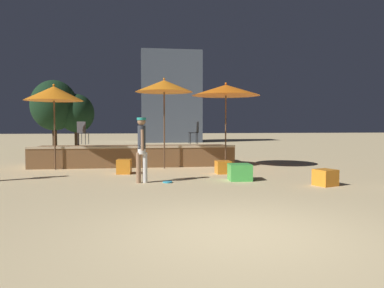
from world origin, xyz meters
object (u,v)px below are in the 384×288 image
cube_seat_3 (240,172)px  person_1 (142,145)px  background_tree_1 (54,105)px  patio_umbrella_1 (54,94)px  bistro_chair_0 (82,131)px  cube_seat_1 (223,167)px  frisbee_disc (168,182)px  background_tree_0 (76,114)px  cube_seat_0 (124,167)px  cube_seat_2 (325,178)px  patio_umbrella_0 (164,86)px  bistro_chair_1 (195,130)px  patio_umbrella_2 (226,90)px

cube_seat_3 → person_1: person_1 is taller
background_tree_1 → patio_umbrella_1: bearing=-77.7°
bistro_chair_0 → background_tree_1: bearing=-54.1°
cube_seat_1 → frisbee_disc: cube_seat_1 is taller
cube_seat_1 → bistro_chair_0: (-4.91, 3.36, 1.14)m
cube_seat_1 → background_tree_0: bearing=118.0°
person_1 → bistro_chair_0: person_1 is taller
cube_seat_0 → frisbee_disc: cube_seat_0 is taller
bistro_chair_0 → frisbee_disc: size_ratio=3.42×
cube_seat_2 → frisbee_disc: bearing=165.4°
patio_umbrella_0 → frisbee_disc: bearing=-92.2°
background_tree_0 → person_1: bearing=-74.1°
bistro_chair_0 → patio_umbrella_0: bearing=169.2°
patio_umbrella_1 → cube_seat_2: bearing=-30.4°
cube_seat_2 → bistro_chair_1: 6.55m
bistro_chair_0 → frisbee_disc: bearing=138.2°
background_tree_1 → bistro_chair_0: bearing=-71.5°
background_tree_1 → cube_seat_3: bearing=-59.7°
person_1 → bistro_chair_1: person_1 is taller
patio_umbrella_0 → person_1: patio_umbrella_0 is taller
cube_seat_2 → bistro_chair_1: size_ratio=0.69×
patio_umbrella_2 → patio_umbrella_1: bearing=178.0°
patio_umbrella_0 → cube_seat_0: bearing=-136.8°
person_1 → patio_umbrella_0: bearing=69.2°
patio_umbrella_0 → patio_umbrella_1: 3.84m
patio_umbrella_2 → person_1: patio_umbrella_2 is taller
patio_umbrella_2 → cube_seat_1: (-0.45, -1.63, -2.63)m
background_tree_0 → background_tree_1: 1.40m
patio_umbrella_2 → cube_seat_1: bearing=-105.6°
person_1 → frisbee_disc: (0.69, -0.08, -1.00)m
cube_seat_0 → cube_seat_3: size_ratio=0.76×
patio_umbrella_1 → bistro_chair_1: patio_umbrella_1 is taller
frisbee_disc → background_tree_0: background_tree_0 is taller
patio_umbrella_0 → background_tree_0: (-4.80, 10.73, -0.69)m
bistro_chair_1 → bistro_chair_0: bearing=-94.7°
patio_umbrella_1 → background_tree_1: (-2.28, 10.46, 0.09)m
bistro_chair_1 → cube_seat_0: bearing=-47.2°
patio_umbrella_1 → cube_seat_3: size_ratio=4.60×
patio_umbrella_2 → frisbee_disc: patio_umbrella_2 is taller
person_1 → patio_umbrella_1: bearing=124.8°
frisbee_disc → bistro_chair_0: bearing=120.8°
bistro_chair_0 → bistro_chair_1: bearing=-164.2°
patio_umbrella_2 → cube_seat_2: (1.65, -4.32, -2.62)m
patio_umbrella_1 → bistro_chair_0: 2.13m
patio_umbrella_2 → bistro_chair_1: bearing=118.8°
cube_seat_2 → cube_seat_3: (-1.96, 1.21, 0.02)m
cube_seat_0 → background_tree_1: size_ratio=0.11×
patio_umbrella_2 → cube_seat_0: 4.63m
patio_umbrella_2 → cube_seat_2: size_ratio=5.04×
patio_umbrella_1 → patio_umbrella_2: 6.08m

